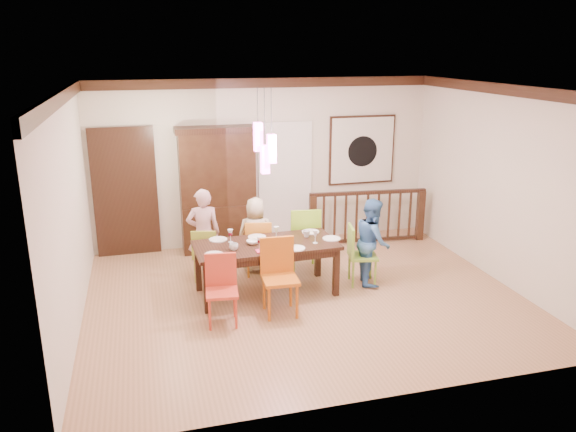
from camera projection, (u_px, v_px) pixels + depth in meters
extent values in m
plane|color=#A3744E|center=(305.00, 297.00, 7.95)|extent=(6.00, 6.00, 0.00)
plane|color=white|center=(307.00, 88.00, 7.12)|extent=(6.00, 6.00, 0.00)
plane|color=beige|center=(265.00, 163.00, 9.85)|extent=(6.00, 0.00, 6.00)
plane|color=beige|center=(69.00, 214.00, 6.80)|extent=(0.00, 5.00, 5.00)
plane|color=beige|center=(501.00, 185.00, 8.27)|extent=(0.00, 5.00, 5.00)
cube|color=black|center=(125.00, 194.00, 9.33)|extent=(1.04, 0.07, 2.24)
cube|color=silver|center=(285.00, 184.00, 10.02)|extent=(0.97, 0.05, 2.22)
cube|color=black|center=(362.00, 150.00, 10.22)|extent=(1.25, 0.04, 1.25)
cube|color=silver|center=(362.00, 150.00, 10.20)|extent=(1.18, 0.02, 1.18)
cylinder|color=black|center=(363.00, 151.00, 10.19)|extent=(0.56, 0.01, 0.56)
cube|color=#FF4CBC|center=(258.00, 137.00, 7.47)|extent=(0.11, 0.11, 0.38)
cylinder|color=black|center=(258.00, 105.00, 7.35)|extent=(0.01, 0.01, 0.46)
cube|color=#FF4CBC|center=(272.00, 149.00, 7.46)|extent=(0.11, 0.11, 0.38)
cylinder|color=black|center=(271.00, 111.00, 7.32)|extent=(0.01, 0.01, 0.61)
cube|color=#FF4CBC|center=(265.00, 159.00, 7.53)|extent=(0.11, 0.11, 0.38)
cylinder|color=black|center=(265.00, 117.00, 7.37)|extent=(0.01, 0.01, 0.76)
cube|color=black|center=(266.00, 245.00, 7.88)|extent=(2.03, 0.99, 0.05)
cube|color=black|center=(199.00, 267.00, 8.11)|extent=(0.08, 0.08, 0.70)
cube|color=black|center=(320.00, 255.00, 8.56)|extent=(0.08, 0.08, 0.70)
cube|color=black|center=(205.00, 287.00, 7.42)|extent=(0.08, 0.08, 0.70)
cube|color=black|center=(336.00, 273.00, 7.87)|extent=(0.08, 0.08, 0.70)
cube|color=black|center=(260.00, 241.00, 8.27)|extent=(1.80, 0.12, 0.10)
cube|color=black|center=(273.00, 260.00, 7.54)|extent=(1.80, 0.12, 0.10)
cube|color=olive|center=(206.00, 254.00, 8.47)|extent=(0.44, 0.44, 0.04)
cube|color=olive|center=(205.00, 240.00, 8.41)|extent=(0.37, 0.11, 0.41)
cylinder|color=olive|center=(197.00, 271.00, 8.35)|extent=(0.03, 0.03, 0.39)
cylinder|color=olive|center=(217.00, 269.00, 8.43)|extent=(0.03, 0.03, 0.39)
cylinder|color=olive|center=(195.00, 264.00, 8.63)|extent=(0.03, 0.03, 0.39)
cylinder|color=olive|center=(215.00, 262.00, 8.70)|extent=(0.03, 0.03, 0.39)
cube|color=orange|center=(259.00, 248.00, 8.65)|extent=(0.47, 0.47, 0.04)
cube|color=orange|center=(258.00, 233.00, 8.58)|extent=(0.40, 0.12, 0.44)
cylinder|color=orange|center=(251.00, 266.00, 8.52)|extent=(0.03, 0.03, 0.42)
cylinder|color=orange|center=(271.00, 264.00, 8.60)|extent=(0.03, 0.03, 0.42)
cylinder|color=orange|center=(247.00, 258.00, 8.82)|extent=(0.03, 0.03, 0.42)
cylinder|color=orange|center=(267.00, 256.00, 8.90)|extent=(0.03, 0.03, 0.42)
cube|color=#82BE27|center=(304.00, 239.00, 8.83)|extent=(0.52, 0.52, 0.04)
cube|color=#82BE27|center=(304.00, 222.00, 8.75)|extent=(0.47, 0.10, 0.51)
cylinder|color=#82BE27|center=(295.00, 259.00, 8.68)|extent=(0.04, 0.04, 0.49)
cylinder|color=#82BE27|center=(318.00, 257.00, 8.77)|extent=(0.04, 0.04, 0.49)
cylinder|color=#82BE27|center=(289.00, 251.00, 9.03)|extent=(0.04, 0.04, 0.49)
cylinder|color=#82BE27|center=(311.00, 249.00, 9.12)|extent=(0.04, 0.04, 0.49)
cube|color=#BE3B26|center=(222.00, 292.00, 7.07)|extent=(0.44, 0.44, 0.04)
cube|color=#BE3B26|center=(221.00, 275.00, 7.00)|extent=(0.40, 0.08, 0.44)
cylinder|color=#BE3B26|center=(211.00, 316.00, 6.94)|extent=(0.03, 0.03, 0.42)
cylinder|color=#BE3B26|center=(237.00, 312.00, 7.02)|extent=(0.03, 0.03, 0.42)
cylinder|color=#BE3B26|center=(208.00, 304.00, 7.24)|extent=(0.03, 0.03, 0.42)
cylinder|color=#BE3B26|center=(233.00, 302.00, 7.32)|extent=(0.03, 0.03, 0.42)
cube|color=#B95B13|center=(280.00, 280.00, 7.32)|extent=(0.47, 0.47, 0.04)
cube|color=#B95B13|center=(280.00, 260.00, 7.24)|extent=(0.46, 0.06, 0.50)
cylinder|color=#B95B13|center=(270.00, 304.00, 7.18)|extent=(0.04, 0.04, 0.48)
cylinder|color=#B95B13|center=(297.00, 301.00, 7.27)|extent=(0.04, 0.04, 0.48)
cylinder|color=#B95B13|center=(264.00, 293.00, 7.52)|extent=(0.04, 0.04, 0.48)
cylinder|color=#B95B13|center=(290.00, 290.00, 7.61)|extent=(0.04, 0.04, 0.48)
cube|color=#79A632|center=(363.00, 256.00, 8.29)|extent=(0.47, 0.47, 0.04)
cube|color=#79A632|center=(363.00, 241.00, 8.22)|extent=(0.12, 0.40, 0.44)
cylinder|color=#79A632|center=(356.00, 275.00, 8.17)|extent=(0.03, 0.03, 0.42)
cylinder|color=#79A632|center=(377.00, 273.00, 8.25)|extent=(0.03, 0.03, 0.42)
cylinder|color=#79A632|center=(348.00, 267.00, 8.47)|extent=(0.03, 0.03, 0.42)
cylinder|color=#79A632|center=(368.00, 265.00, 8.55)|extent=(0.03, 0.03, 0.42)
cube|color=black|center=(219.00, 227.00, 9.73)|extent=(1.26, 0.44, 0.81)
cube|color=black|center=(217.00, 168.00, 9.45)|extent=(1.26, 0.40, 1.26)
cube|color=black|center=(215.00, 166.00, 9.63)|extent=(1.08, 0.02, 1.08)
cube|color=black|center=(215.00, 129.00, 9.26)|extent=(1.35, 0.44, 0.10)
cube|color=black|center=(314.00, 222.00, 9.81)|extent=(0.13, 0.13, 0.92)
cube|color=black|center=(418.00, 214.00, 10.30)|extent=(0.13, 0.13, 0.92)
cube|color=black|center=(368.00, 193.00, 9.92)|extent=(2.13, 0.27, 0.06)
cube|color=black|center=(366.00, 240.00, 10.17)|extent=(2.00, 0.24, 0.05)
imported|color=#DCA7AE|center=(204.00, 233.00, 8.48)|extent=(0.52, 0.35, 1.39)
imported|color=#BEB18F|center=(256.00, 235.00, 8.74)|extent=(0.65, 0.50, 1.19)
imported|color=#3E70B0|center=(372.00, 241.00, 8.29)|extent=(0.62, 0.72, 1.29)
imported|color=yellow|center=(284.00, 243.00, 7.80)|extent=(0.35, 0.35, 0.07)
imported|color=white|center=(253.00, 242.00, 7.85)|extent=(0.23, 0.23, 0.06)
imported|color=silver|center=(234.00, 247.00, 7.61)|extent=(0.12, 0.12, 0.09)
imported|color=silver|center=(307.00, 234.00, 8.14)|extent=(0.12, 0.12, 0.10)
cylinder|color=white|center=(218.00, 239.00, 8.02)|extent=(0.26, 0.26, 0.01)
cylinder|color=white|center=(257.00, 237.00, 8.13)|extent=(0.26, 0.26, 0.01)
cylinder|color=white|center=(311.00, 232.00, 8.36)|extent=(0.26, 0.26, 0.01)
cylinder|color=white|center=(214.00, 255.00, 7.44)|extent=(0.26, 0.26, 0.01)
cylinder|color=white|center=(296.00, 248.00, 7.67)|extent=(0.26, 0.26, 0.01)
cylinder|color=white|center=(331.00, 238.00, 8.06)|extent=(0.26, 0.26, 0.01)
cube|color=#D83359|center=(263.00, 251.00, 7.57)|extent=(0.18, 0.14, 0.01)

